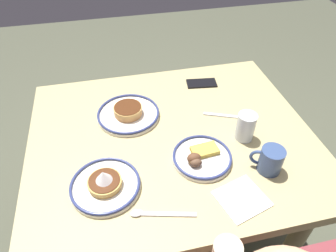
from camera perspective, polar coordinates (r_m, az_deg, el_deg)
name	(u,v)px	position (r m, az deg, el deg)	size (l,w,h in m)	color
ground_plane	(171,228)	(1.79, 0.54, -18.63)	(6.00, 6.00, 0.00)	#484B3A
dining_table	(172,153)	(1.29, 0.72, -5.06)	(1.12, 0.94, 0.73)	tan
plate_near_main	(128,113)	(1.30, -7.49, 2.41)	(0.27, 0.27, 0.05)	silver
plate_center_pancakes	(105,184)	(1.05, -11.77, -10.71)	(0.24, 0.24, 0.08)	silver
plate_far_companion	(201,157)	(1.12, 6.33, -5.83)	(0.22, 0.22, 0.05)	silver
coffee_mug	(270,160)	(1.11, 18.69, -6.05)	(0.11, 0.08, 0.10)	#334772
drinking_glass	(245,128)	(1.21, 14.37, -0.33)	(0.07, 0.07, 0.11)	silver
cell_phone	(202,83)	(1.50, 6.33, 8.02)	(0.14, 0.07, 0.01)	black
paper_napkin	(242,199)	(1.04, 13.73, -13.14)	(0.15, 0.14, 0.00)	white
fork_near	(227,116)	(1.32, 11.02, 1.88)	(0.19, 0.09, 0.01)	silver
tea_spoon	(154,214)	(0.98, -2.66, -16.19)	(0.20, 0.07, 0.01)	silver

